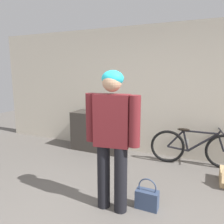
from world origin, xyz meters
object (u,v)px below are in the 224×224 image
(handbag, at_px, (147,198))
(bicycle, at_px, (195,148))
(person, at_px, (112,132))
(banana, at_px, (97,112))

(handbag, bearing_deg, bicycle, 74.68)
(person, xyz_separation_m, banana, (-1.14, 1.76, -0.14))
(person, distance_m, handbag, 0.96)
(person, bearing_deg, banana, 114.52)
(bicycle, xyz_separation_m, banana, (-1.98, -0.04, 0.52))
(bicycle, distance_m, handbag, 1.69)
(bicycle, height_order, banana, banana)
(bicycle, height_order, handbag, bicycle)
(person, xyz_separation_m, bicycle, (0.85, 1.80, -0.66))
(person, relative_size, bicycle, 1.09)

